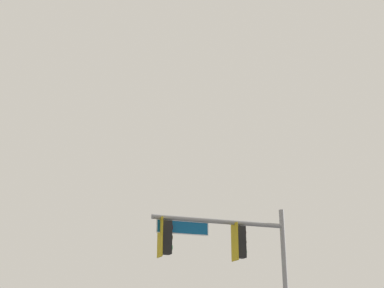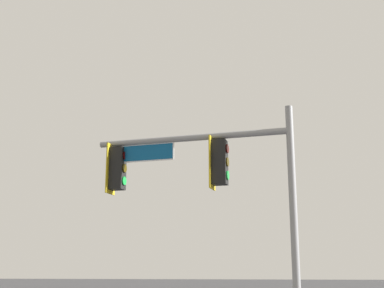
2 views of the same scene
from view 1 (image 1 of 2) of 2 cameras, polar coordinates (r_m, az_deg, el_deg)
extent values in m
cylinder|color=gray|center=(18.73, 2.99, -8.25)|extent=(4.93, 0.25, 0.16)
cube|color=gold|center=(18.84, 4.58, -10.35)|extent=(0.04, 0.52, 1.30)
cube|color=black|center=(18.92, 5.11, -10.37)|extent=(0.37, 0.33, 1.10)
cylinder|color=black|center=(19.03, 5.05, -8.56)|extent=(0.04, 0.04, 0.12)
cylinder|color=#340503|center=(19.06, 5.62, -9.42)|extent=(0.03, 0.22, 0.22)
cylinder|color=#392D05|center=(19.01, 5.66, -10.40)|extent=(0.03, 0.22, 0.22)
cylinder|color=green|center=(18.96, 5.69, -11.38)|extent=(0.03, 0.22, 0.22)
cube|color=gold|center=(17.86, -3.43, -9.89)|extent=(0.04, 0.52, 1.30)
cube|color=black|center=(17.91, -2.84, -9.93)|extent=(0.37, 0.33, 1.10)
cylinder|color=black|center=(18.02, -2.81, -8.01)|extent=(0.04, 0.04, 0.12)
cylinder|color=#340503|center=(18.03, -2.21, -8.93)|extent=(0.03, 0.22, 0.22)
cylinder|color=#392D05|center=(17.98, -2.23, -9.97)|extent=(0.03, 0.22, 0.22)
cylinder|color=green|center=(17.93, -2.24, -11.01)|extent=(0.03, 0.22, 0.22)
cube|color=#0A4C7F|center=(18.17, -0.99, -8.89)|extent=(1.80, 0.07, 0.40)
cube|color=white|center=(18.17, -0.99, -8.89)|extent=(1.86, 0.06, 0.46)
camera|label=2|loc=(12.09, 48.96, -11.73)|focal=50.00mm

